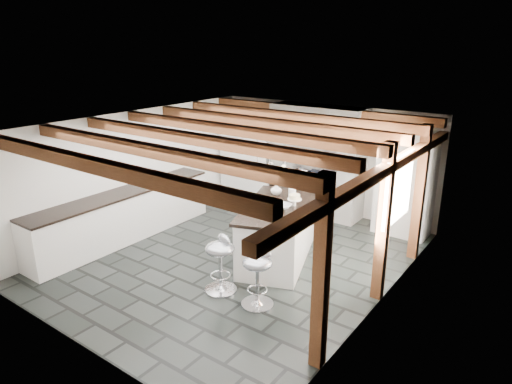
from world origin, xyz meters
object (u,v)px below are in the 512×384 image
Objects in this scene: range_cooker at (315,192)px; bar_stool_near at (258,272)px; bar_stool_far at (221,257)px; kitchen_island at (278,232)px.

range_cooker is 1.18× the size of bar_stool_near.
bar_stool_far is at bearing -82.56° from range_cooker.
kitchen_island is (0.58, -2.32, 0.03)m from range_cooker.
kitchen_island is 1.37m from bar_stool_far.
kitchen_island is 1.48m from bar_stool_near.
kitchen_island is at bearing -76.00° from range_cooker.
bar_stool_near is 0.96× the size of bar_stool_far.
range_cooker is 1.14× the size of bar_stool_far.
bar_stool_far is at bearing -114.20° from kitchen_island.
range_cooker reaches higher than bar_stool_near.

